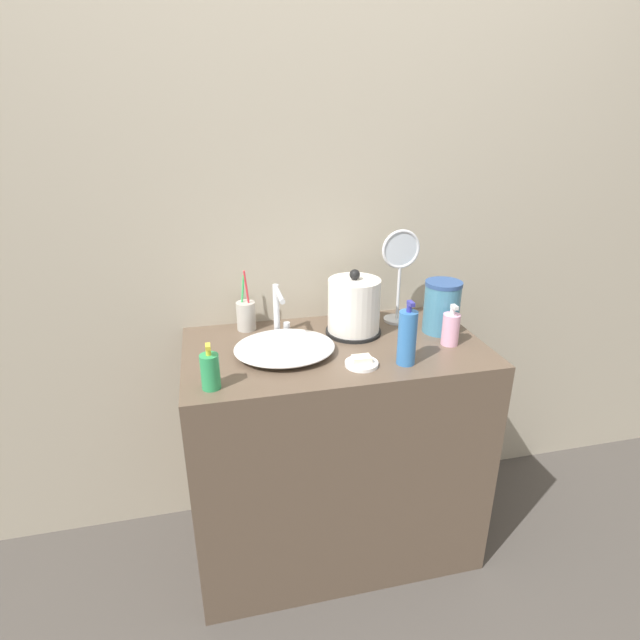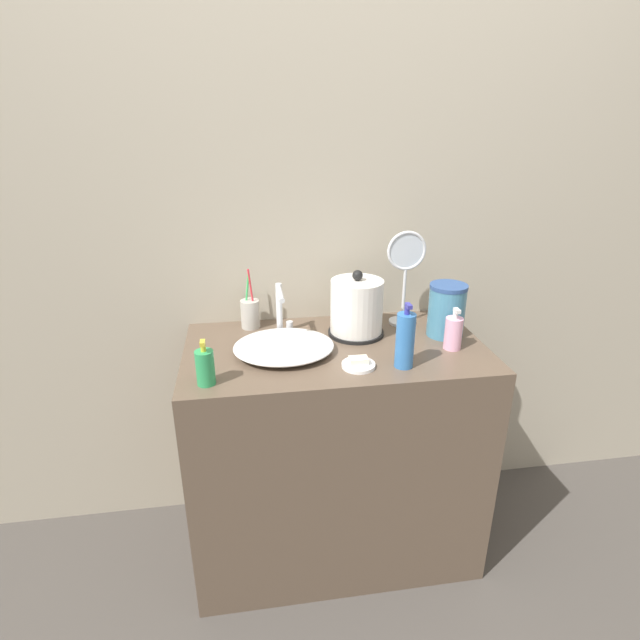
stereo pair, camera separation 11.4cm
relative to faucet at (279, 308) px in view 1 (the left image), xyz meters
name	(u,v)px [view 1 (the left image)]	position (x,y,z in m)	size (l,w,h in m)	color
ground_plane	(352,596)	(0.17, -0.40, -0.95)	(12.00, 12.00, 0.00)	#47423D
wall_back	(316,197)	(0.17, 0.17, 0.35)	(6.00, 0.04, 2.60)	#ADA38E
vanity_counter	(334,449)	(0.17, -0.13, -0.53)	(1.01, 0.55, 0.85)	brown
sink_basin	(285,347)	(0.00, -0.15, -0.08)	(0.33, 0.29, 0.05)	white
faucet	(279,308)	(0.00, 0.00, 0.00)	(0.06, 0.16, 0.18)	silver
electric_kettle	(354,308)	(0.26, -0.03, -0.01)	(0.20, 0.20, 0.24)	black
toothbrush_cup	(246,315)	(-0.11, 0.09, -0.05)	(0.07, 0.07, 0.23)	#B7B2A8
lotion_bottle	(451,329)	(0.55, -0.20, -0.05)	(0.06, 0.06, 0.14)	#EAA8C6
shampoo_bottle	(407,337)	(0.35, -0.30, -0.02)	(0.06, 0.06, 0.21)	#3370B7
mouthwash_bottle	(210,371)	(-0.25, -0.32, -0.05)	(0.05, 0.05, 0.14)	#2D9956
soap_dish	(362,363)	(0.21, -0.28, -0.10)	(0.10, 0.10, 0.03)	white
vanity_mirror	(400,269)	(0.46, 0.04, 0.10)	(0.14, 0.10, 0.35)	silver
water_pitcher	(442,307)	(0.57, -0.09, -0.01)	(0.13, 0.13, 0.19)	teal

